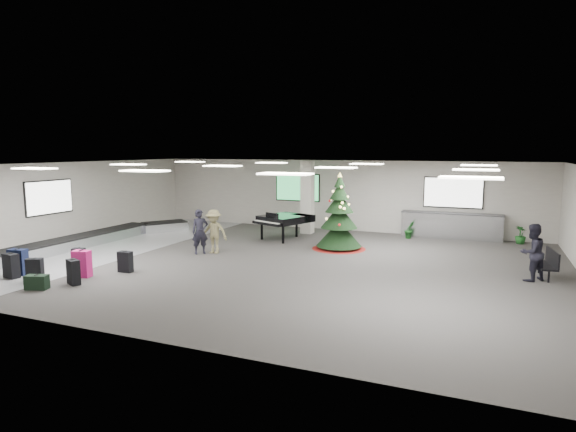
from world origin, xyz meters
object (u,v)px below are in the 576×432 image
at_px(christmas_tree, 339,223).
at_px(traveler_bench, 532,252).
at_px(baggage_carousel, 93,239).
at_px(bench, 548,262).
at_px(service_counter, 451,226).
at_px(traveler_b, 214,232).
at_px(potted_plant_right, 521,235).
at_px(pink_suitcase, 82,264).
at_px(potted_plant_left, 409,230).
at_px(grand_piano, 284,219).
at_px(traveler_a, 200,232).

xyz_separation_m(christmas_tree, traveler_bench, (6.29, -2.18, -0.17)).
relative_size(baggage_carousel, bench, 7.07).
bearing_deg(service_counter, christmas_tree, -134.36).
bearing_deg(traveler_b, christmas_tree, 27.70).
relative_size(bench, potted_plant_right, 1.91).
height_order(service_counter, potted_plant_right, service_counter).
bearing_deg(christmas_tree, bench, -13.85).
bearing_deg(pink_suitcase, christmas_tree, 39.58).
bearing_deg(baggage_carousel, potted_plant_right, 23.06).
relative_size(bench, potted_plant_left, 1.86).
height_order(christmas_tree, grand_piano, christmas_tree).
bearing_deg(potted_plant_right, grand_piano, -163.38).
bearing_deg(service_counter, pink_suitcase, -131.95).
relative_size(service_counter, grand_piano, 1.65).
xyz_separation_m(pink_suitcase, bench, (12.53, 5.08, 0.08)).
height_order(potted_plant_left, potted_plant_right, potted_plant_left).
bearing_deg(baggage_carousel, traveler_b, 4.91).
bearing_deg(traveler_bench, potted_plant_right, -134.71).
bearing_deg(baggage_carousel, potted_plant_left, 28.41).
height_order(traveler_b, traveler_bench, traveler_bench).
distance_m(grand_piano, traveler_a, 4.06).
height_order(traveler_b, potted_plant_left, traveler_b).
distance_m(baggage_carousel, traveler_b, 5.27).
bearing_deg(pink_suitcase, traveler_a, 60.08).
height_order(bench, potted_plant_left, bench).
relative_size(christmas_tree, bench, 2.10).
relative_size(service_counter, pink_suitcase, 5.03).
height_order(service_counter, pink_suitcase, service_counter).
bearing_deg(traveler_bench, christmas_tree, -63.33).
distance_m(pink_suitcase, potted_plant_right, 15.96).
bearing_deg(pink_suitcase, potted_plant_right, 30.76).
relative_size(bench, traveler_b, 0.87).
height_order(christmas_tree, bench, christmas_tree).
xyz_separation_m(potted_plant_left, potted_plant_right, (4.23, 0.50, -0.01)).
bearing_deg(traveler_b, potted_plant_left, 38.33).
height_order(baggage_carousel, potted_plant_right, potted_plant_right).
relative_size(traveler_a, traveler_bench, 0.97).
height_order(traveler_a, potted_plant_right, traveler_a).
bearing_deg(pink_suitcase, bench, 12.18).
height_order(pink_suitcase, grand_piano, grand_piano).
bearing_deg(baggage_carousel, service_counter, 27.67).
distance_m(pink_suitcase, potted_plant_left, 12.65).
bearing_deg(traveler_a, service_counter, -4.74).
bearing_deg(baggage_carousel, traveler_a, 2.21).
distance_m(traveler_a, potted_plant_right, 12.43).
height_order(bench, traveler_a, traveler_a).
bearing_deg(grand_piano, traveler_b, -88.24).
distance_m(grand_piano, potted_plant_right, 9.41).
relative_size(service_counter, traveler_a, 2.54).
bearing_deg(pink_suitcase, baggage_carousel, 121.40).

